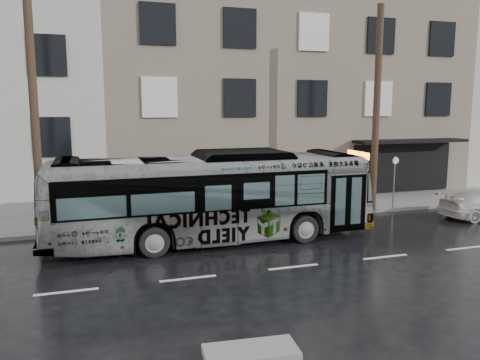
% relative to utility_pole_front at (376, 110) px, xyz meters
% --- Properties ---
extents(ground, '(120.00, 120.00, 0.00)m').
position_rel_utility_pole_front_xyz_m(ground, '(-6.50, -3.30, -4.65)').
color(ground, black).
rests_on(ground, ground).
extents(sidewalk, '(90.00, 3.60, 0.15)m').
position_rel_utility_pole_front_xyz_m(sidewalk, '(-6.50, 1.60, -4.58)').
color(sidewalk, gray).
rests_on(sidewalk, ground).
extents(building_taupe, '(20.00, 12.00, 11.00)m').
position_rel_utility_pole_front_xyz_m(building_taupe, '(-1.50, 9.40, 0.85)').
color(building_taupe, '#776A5C').
rests_on(building_taupe, ground).
extents(utility_pole_front, '(0.30, 0.30, 9.00)m').
position_rel_utility_pole_front_xyz_m(utility_pole_front, '(0.00, 0.00, 0.00)').
color(utility_pole_front, '#443422').
rests_on(utility_pole_front, sidewalk).
extents(utility_pole_rear, '(0.30, 0.30, 9.00)m').
position_rel_utility_pole_front_xyz_m(utility_pole_rear, '(-14.00, 0.00, 0.00)').
color(utility_pole_rear, '#443422').
rests_on(utility_pole_rear, sidewalk).
extents(sign_post, '(0.06, 0.06, 2.40)m').
position_rel_utility_pole_front_xyz_m(sign_post, '(1.10, 0.00, -3.30)').
color(sign_post, slate).
rests_on(sign_post, sidewalk).
extents(bus, '(11.58, 2.83, 3.22)m').
position_rel_utility_pole_front_xyz_m(bus, '(-8.13, -2.38, -3.04)').
color(bus, '#B2B2B2').
rests_on(bus, ground).
extents(slush_pile, '(1.86, 0.95, 0.18)m').
position_rel_utility_pole_front_xyz_m(slush_pile, '(-9.37, -10.29, -4.56)').
color(slush_pile, '#A7A39E').
rests_on(slush_pile, ground).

